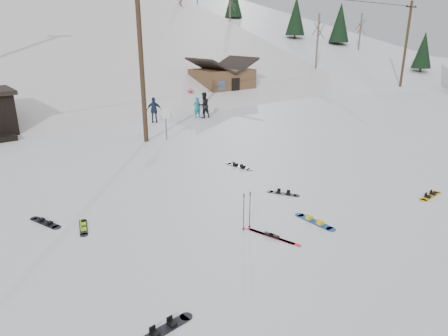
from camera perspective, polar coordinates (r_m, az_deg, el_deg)
ground at (r=11.66m, az=12.46°, el=-12.04°), size 200.00×200.00×0.00m
ski_slope at (r=64.31m, az=-28.73°, el=0.23°), size 60.00×85.24×65.97m
ridge_right at (r=74.54m, az=1.80°, el=5.65°), size 45.66×93.98×54.59m
treeline_right at (r=65.50m, az=5.04°, el=13.53°), size 20.00×60.00×10.00m
utility_pole at (r=22.58m, az=-11.77°, el=15.32°), size 2.00×0.26×9.00m
utility_pole_right at (r=47.93m, az=24.55°, el=15.71°), size 2.00×0.26×9.00m
trail_sign at (r=23.14m, az=-8.29°, el=7.07°), size 0.50×0.09×1.85m
cabin at (r=38.19m, az=-0.27°, el=12.13°), size 5.39×4.40×3.77m
hero_snowboard at (r=13.50m, az=12.83°, el=-7.46°), size 0.31×1.61×0.11m
hero_skis at (r=12.38m, az=6.83°, el=-9.63°), size 0.63×1.89×0.10m
ski_poles at (r=12.49m, az=3.27°, el=-6.12°), size 0.34×0.09×1.24m
board_scatter_a at (r=9.05m, az=-8.64°, el=-21.86°), size 1.47×0.40×0.10m
board_scatter_b at (r=14.35m, az=-24.18°, el=-7.10°), size 0.67×1.41×0.10m
board_scatter_c at (r=13.57m, az=-19.44°, el=-7.99°), size 0.54×1.23×0.09m
board_scatter_d at (r=15.56m, az=8.45°, el=-3.60°), size 0.76×1.17×0.09m
board_scatter_e at (r=17.05m, az=27.38°, el=-3.55°), size 1.50×0.35×0.11m
board_scatter_f at (r=18.48m, az=2.17°, el=0.26°), size 0.49×1.58×0.11m
skier_teal at (r=29.36m, az=-3.87°, el=8.62°), size 0.59×0.43×1.48m
skier_dark at (r=29.22m, az=-2.91°, el=8.95°), size 0.94×0.76×1.85m
skier_pink at (r=34.46m, az=-4.82°, el=10.07°), size 1.07×0.87×1.45m
skier_navy at (r=27.95m, az=-9.93°, el=8.15°), size 1.10×0.88×1.75m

